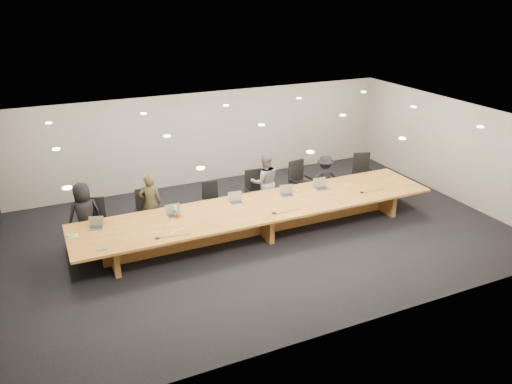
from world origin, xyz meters
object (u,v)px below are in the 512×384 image
water_bottle (175,211)px  amber_mug (178,216)px  laptop_d (288,191)px  person_a (85,215)px  conference_table (261,214)px  av_box (102,249)px  laptop_b (174,211)px  laptop_e (322,184)px  chair_far_right (364,174)px  mic_right (362,192)px  chair_far_left (96,222)px  person_d (325,178)px  chair_left (148,212)px  mic_center (274,213)px  mic_left (157,238)px  paper_cup_far (346,186)px  laptop_c (236,198)px  chair_mid_left (211,201)px  chair_mid_right (257,192)px  paper_cup_near (298,191)px  person_b (150,203)px  person_c (265,182)px  laptop_a (96,223)px  chair_right (301,182)px

water_bottle → amber_mug: water_bottle is taller
laptop_d → person_a: bearing=178.2°
conference_table → av_box: bearing=-170.9°
laptop_b → laptop_e: laptop_e is taller
chair_far_right → mic_right: 1.87m
chair_far_left → laptop_b: 1.92m
person_d → laptop_b: size_ratio=3.83×
chair_left → mic_center: chair_left is taller
amber_mug → mic_left: 1.05m
person_a → amber_mug: person_a is taller
person_a → paper_cup_far: bearing=159.8°
laptop_c → mic_left: (-2.24, -1.02, -0.12)m
person_a → amber_mug: size_ratio=14.30×
laptop_d → amber_mug: size_ratio=3.09×
person_d → water_bottle: (-4.59, -0.85, 0.21)m
chair_mid_left → chair_mid_right: chair_mid_right is taller
person_a → chair_far_right: bearing=168.2°
chair_left → paper_cup_near: 3.82m
laptop_c → amber_mug: 1.57m
mic_left → person_a: bearing=125.7°
person_b → av_box: (-1.44, -1.90, 0.02)m
person_d → mic_center: person_d is taller
chair_left → person_c: (3.21, 0.07, 0.25)m
chair_far_right → person_a: bearing=-166.1°
paper_cup_near → mic_center: size_ratio=0.63×
water_bottle → paper_cup_near: 3.26m
chair_mid_right → paper_cup_near: (0.77, -0.88, 0.21)m
conference_table → chair_left: size_ratio=7.92×
person_c → av_box: 4.92m
mic_center → chair_mid_left: bearing=116.2°
person_a → laptop_e: size_ratio=4.39×
laptop_b → amber_mug: laptop_b is taller
chair_far_left → chair_left: 1.24m
laptop_a → laptop_d: 4.71m
chair_far_left → person_d: (6.30, -0.01, 0.11)m
chair_far_left → chair_left: chair_left is taller
person_a → mic_center: (4.07, -1.66, -0.02)m
person_d → laptop_e: bearing=67.3°
water_bottle → laptop_a: bearing=177.2°
chair_right → person_b: 4.28m
person_a → water_bottle: 2.09m
person_b → laptop_d: (3.29, -0.99, 0.14)m
mic_center → person_a: bearing=157.8°
person_a → chair_mid_left: bearing=171.7°
chair_far_left → amber_mug: chair_far_left is taller
laptop_c → paper_cup_far: 3.06m
chair_right → water_bottle: 4.05m
laptop_d → water_bottle: (-2.93, 0.04, -0.01)m
chair_mid_right → av_box: chair_mid_right is taller
person_a → mic_right: 6.86m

